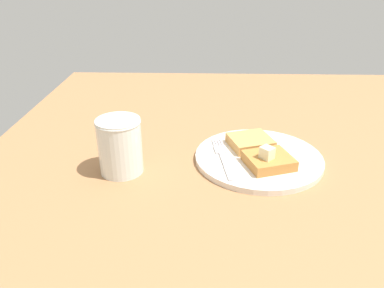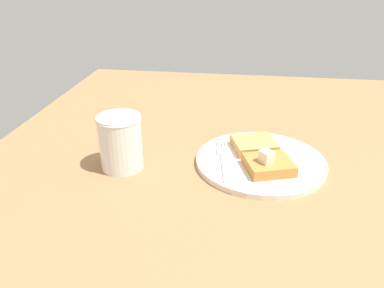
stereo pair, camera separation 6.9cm
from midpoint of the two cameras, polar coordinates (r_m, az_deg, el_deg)
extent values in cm
cube|color=#9E6E45|center=(74.21, 16.85, -4.20)|extent=(120.52, 120.52, 2.68)
cylinder|color=silver|center=(72.69, 13.06, -2.67)|extent=(24.36, 24.36, 1.09)
torus|color=brown|center=(72.62, 13.07, -2.57)|extent=(24.36, 24.36, 0.80)
cube|color=#B97A38|center=(68.77, 14.43, -3.17)|extent=(9.39, 9.81, 1.94)
cube|color=tan|center=(75.26, 12.04, -0.19)|extent=(9.39, 9.81, 1.94)
cube|color=beige|center=(67.00, 14.16, -1.96)|extent=(2.93, 2.91, 2.18)
cube|color=silver|center=(67.92, 7.88, -3.69)|extent=(10.03, 2.20, 0.36)
cube|color=silver|center=(73.48, 7.33, -1.18)|extent=(3.06, 2.55, 0.36)
cube|color=silver|center=(76.04, 6.48, -0.12)|extent=(3.21, 0.73, 0.36)
cube|color=silver|center=(76.10, 6.89, -0.12)|extent=(3.21, 0.73, 0.36)
cube|color=silver|center=(76.16, 7.30, -0.13)|extent=(3.21, 0.73, 0.36)
cube|color=silver|center=(76.23, 7.71, -0.13)|extent=(3.21, 0.73, 0.36)
cylinder|color=#4B2008|center=(69.09, -7.96, -0.97)|extent=(7.20, 7.20, 7.11)
cylinder|color=silver|center=(68.40, -8.04, 0.17)|extent=(7.82, 7.82, 10.18)
torus|color=silver|center=(66.49, -8.29, 3.75)|extent=(8.01, 8.01, 0.50)
camera|label=1|loc=(0.03, -87.14, 1.43)|focal=35.00mm
camera|label=2|loc=(0.03, 92.86, -1.43)|focal=35.00mm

